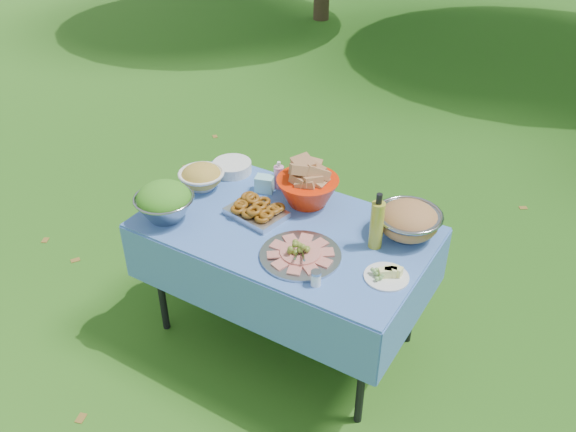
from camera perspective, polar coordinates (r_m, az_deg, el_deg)
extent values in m
plane|color=black|center=(3.59, -0.24, -10.92)|extent=(80.00, 80.00, 0.00)
cube|color=#84C4FF|center=(3.33, -0.26, -6.31)|extent=(1.46, 0.86, 0.76)
cylinder|color=white|center=(3.56, -5.25, 4.58)|extent=(0.27, 0.27, 0.06)
cube|color=#94EAF5|center=(3.36, -2.20, 3.03)|extent=(0.12, 0.10, 0.09)
cylinder|color=pink|center=(3.38, -0.86, 3.89)|extent=(0.07, 0.07, 0.16)
cube|color=silver|center=(3.16, -2.99, 0.52)|extent=(0.33, 0.26, 0.07)
cylinder|color=#A1A5A9|center=(2.87, 1.18, -3.09)|extent=(0.43, 0.43, 0.09)
cylinder|color=#AAAA2C|center=(2.91, 8.33, -0.44)|extent=(0.08, 0.08, 0.30)
cylinder|color=white|center=(2.80, 9.23, -5.26)|extent=(0.23, 0.23, 0.06)
cylinder|color=white|center=(2.72, 2.63, -5.83)|extent=(0.05, 0.05, 0.08)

